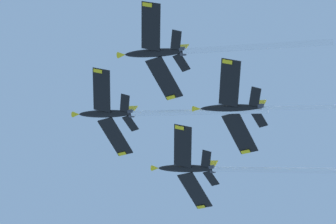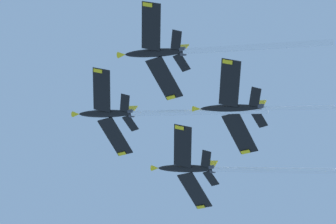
{
  "view_description": "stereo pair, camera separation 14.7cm",
  "coord_description": "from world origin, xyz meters",
  "px_view_note": "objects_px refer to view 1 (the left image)",
  "views": [
    {
      "loc": [
        -28.65,
        -25.24,
        1.67
      ],
      "look_at": [
        20.56,
        17.39,
        129.93
      ],
      "focal_mm": 80.77,
      "sensor_mm": 36.0,
      "label": 1
    },
    {
      "loc": [
        -28.75,
        -25.13,
        1.67
      ],
      "look_at": [
        20.56,
        17.39,
        129.93
      ],
      "focal_mm": 80.77,
      "sensor_mm": 36.0,
      "label": 2
    }
  ],
  "objects_px": {
    "jet_left_wing": "(191,51)",
    "jet_slot": "(254,108)",
    "jet_lead": "(140,113)",
    "jet_right_wing": "(222,169)"
  },
  "relations": [
    {
      "from": "jet_left_wing",
      "to": "jet_slot",
      "type": "height_order",
      "value": "jet_left_wing"
    },
    {
      "from": "jet_lead",
      "to": "jet_right_wing",
      "type": "height_order",
      "value": "jet_lead"
    },
    {
      "from": "jet_left_wing",
      "to": "jet_right_wing",
      "type": "xyz_separation_m",
      "value": [
        22.62,
        11.19,
        -0.61
      ]
    },
    {
      "from": "jet_right_wing",
      "to": "jet_slot",
      "type": "distance_m",
      "value": 16.05
    },
    {
      "from": "jet_left_wing",
      "to": "jet_lead",
      "type": "bearing_deg",
      "value": 73.85
    },
    {
      "from": "jet_right_wing",
      "to": "jet_left_wing",
      "type": "bearing_deg",
      "value": -153.68
    },
    {
      "from": "jet_lead",
      "to": "jet_left_wing",
      "type": "bearing_deg",
      "value": -106.15
    },
    {
      "from": "jet_slot",
      "to": "jet_right_wing",
      "type": "bearing_deg",
      "value": 59.46
    },
    {
      "from": "jet_lead",
      "to": "jet_left_wing",
      "type": "distance_m",
      "value": 18.19
    },
    {
      "from": "jet_lead",
      "to": "jet_right_wing",
      "type": "xyz_separation_m",
      "value": [
        17.71,
        -5.77,
        -4.97
      ]
    }
  ]
}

